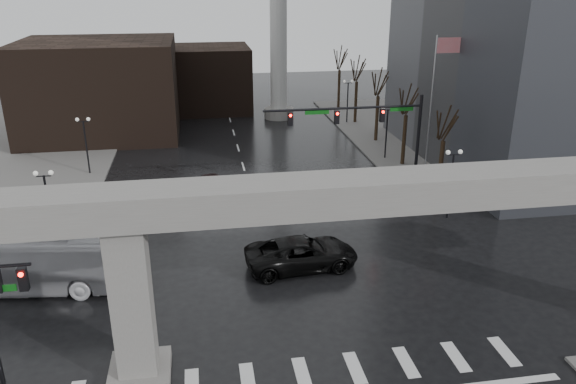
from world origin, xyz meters
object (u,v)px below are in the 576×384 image
pickup_truck (302,253)px  far_car (215,185)px  city_bus (23,258)px  signal_mast_arm (371,125)px

pickup_truck → far_car: bearing=13.9°
pickup_truck → city_bus: bearing=83.6°
city_bus → far_car: bearing=-31.9°
city_bus → far_car: city_bus is taller
signal_mast_arm → pickup_truck: size_ratio=1.81×
signal_mast_arm → far_car: 13.18m
signal_mast_arm → far_car: signal_mast_arm is taller
signal_mast_arm → city_bus: size_ratio=0.92×
city_bus → signal_mast_arm: bearing=-57.5°
pickup_truck → city_bus: 15.64m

